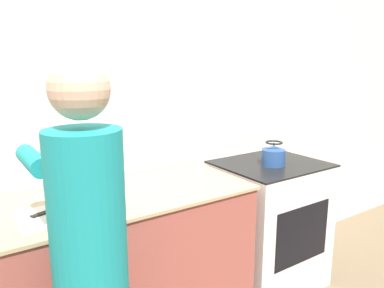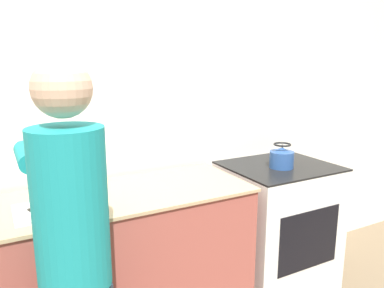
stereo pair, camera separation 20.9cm
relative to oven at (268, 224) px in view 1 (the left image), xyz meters
name	(u,v)px [view 1 (the left image)]	position (x,y,z in m)	size (l,w,h in m)	color
wall_back	(129,114)	(-0.90, 0.38, 0.84)	(8.00, 0.05, 2.60)	silver
counter	(98,282)	(-1.30, -0.01, 0.00)	(1.76, 0.62, 0.92)	#9E4C42
oven	(268,224)	(0.00, 0.00, 0.00)	(0.72, 0.62, 0.93)	silver
person	(89,253)	(-1.49, -0.49, 0.45)	(0.32, 0.56, 1.64)	#1F2B35
cutting_board	(59,214)	(-1.49, -0.10, 0.47)	(0.37, 0.25, 0.02)	silver
knife	(52,210)	(-1.51, -0.07, 0.48)	(0.22, 0.10, 0.01)	silver
kettle	(273,155)	(-0.03, -0.05, 0.53)	(0.16, 0.16, 0.17)	#284C8C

